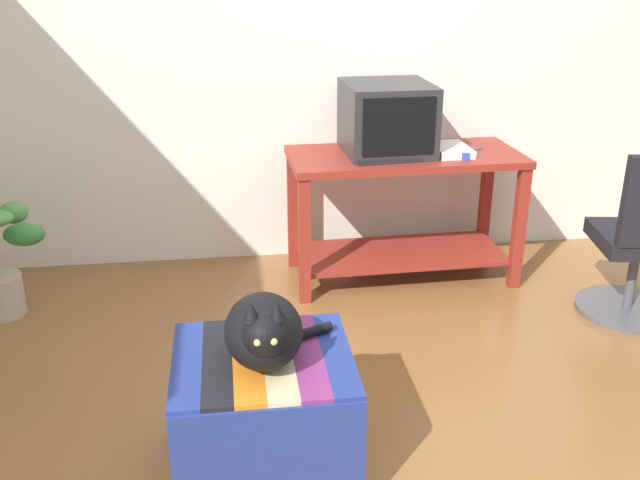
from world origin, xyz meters
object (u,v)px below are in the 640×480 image
tv_monitor (387,119)px  book (451,150)px  ottoman_with_blanket (265,411)px  stapler (459,156)px  desk (403,195)px  cat (264,331)px  keyboard (392,158)px

tv_monitor → book: bearing=-14.8°
ottoman_with_blanket → stapler: stapler is taller
ottoman_with_blanket → desk: bearing=60.6°
ottoman_with_blanket → cat: size_ratio=1.52×
desk → cat: bearing=-120.4°
tv_monitor → cat: bearing=-117.0°
tv_monitor → keyboard: size_ratio=1.27×
keyboard → book: size_ratio=1.40×
cat → ottoman_with_blanket: bearing=103.7°
cat → desk: bearing=62.2°
desk → book: book is taller
book → stapler: size_ratio=2.60×
tv_monitor → stapler: bearing=-31.3°
keyboard → ottoman_with_blanket: 1.70m
desk → stapler: bearing=-33.3°
tv_monitor → ottoman_with_blanket: 1.91m
book → cat: book is taller
tv_monitor → cat: size_ratio=1.24×
keyboard → stapler: 0.36m
keyboard → book: book is taller
tv_monitor → keyboard: tv_monitor is taller
desk → stapler: (0.25, -0.16, 0.26)m
tv_monitor → stapler: tv_monitor is taller
stapler → book: bearing=25.3°
tv_monitor → book: size_ratio=1.78×
desk → keyboard: keyboard is taller
desk → tv_monitor: tv_monitor is taller
book → desk: bearing=170.3°
stapler → desk: bearing=80.1°
ottoman_with_blanket → stapler: (1.13, 1.40, 0.52)m
desk → keyboard: bearing=-129.6°
desk → keyboard: (-0.10, -0.13, 0.25)m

